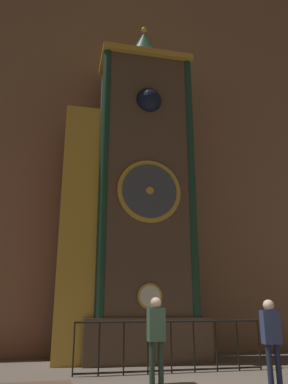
{
  "coord_description": "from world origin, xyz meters",
  "views": [
    {
      "loc": [
        -2.54,
        -5.95,
        1.51
      ],
      "look_at": [
        -0.16,
        4.91,
        4.84
      ],
      "focal_mm": 35.0,
      "sensor_mm": 36.0,
      "label": 1
    }
  ],
  "objects": [
    {
      "name": "cathedral_back_wall",
      "position": [
        -0.09,
        6.43,
        7.54
      ],
      "size": [
        24.0,
        0.32,
        15.1
      ],
      "color": "#846047",
      "rests_on": "ground_plane"
    },
    {
      "name": "visitor_near",
      "position": [
        -0.57,
        1.9,
        0.99
      ],
      "size": [
        0.35,
        0.24,
        1.64
      ],
      "rotation": [
        0.0,
        0.0,
        0.07
      ],
      "color": "#213427",
      "rests_on": "ground_plane"
    },
    {
      "name": "visitor_far",
      "position": [
        1.57,
        1.14,
        0.96
      ],
      "size": [
        0.36,
        0.26,
        1.59
      ],
      "rotation": [
        0.0,
        0.0,
        -0.11
      ],
      "color": "#1B213A",
      "rests_on": "ground_plane"
    },
    {
      "name": "clock_tower",
      "position": [
        -0.51,
        4.88,
        4.67
      ],
      "size": [
        4.22,
        1.84,
        10.97
      ],
      "color": "brown",
      "rests_on": "ground_plane"
    },
    {
      "name": "railing_fence",
      "position": [
        0.06,
        3.0,
        0.63
      ],
      "size": [
        4.48,
        0.05,
        1.14
      ],
      "color": "black",
      "rests_on": "ground_plane"
    },
    {
      "name": "stanchion_post",
      "position": [
        2.79,
        3.14,
        0.34
      ],
      "size": [
        0.28,
        0.28,
        1.05
      ],
      "color": "#B28E33",
      "rests_on": "ground_plane"
    }
  ]
}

